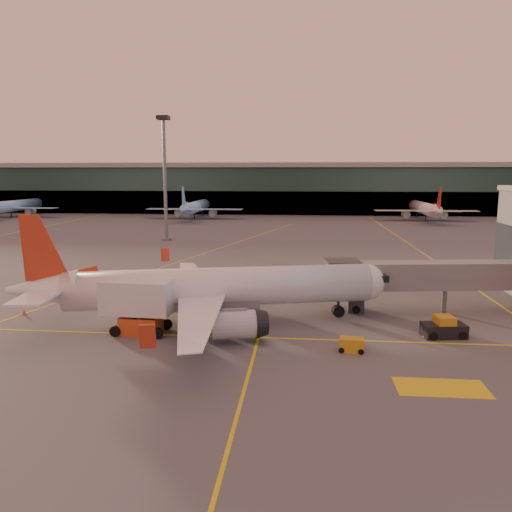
# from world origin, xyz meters

# --- Properties ---
(ground) EXTENTS (600.00, 600.00, 0.00)m
(ground) POSITION_xyz_m (0.00, 0.00, 0.00)
(ground) COLOR #4C4F54
(ground) RESTS_ON ground
(taxi_markings) EXTENTS (100.12, 173.00, 0.01)m
(taxi_markings) POSITION_xyz_m (-7.32, 44.49, 0.01)
(taxi_markings) COLOR yellow
(taxi_markings) RESTS_ON ground
(terminal) EXTENTS (400.00, 20.00, 17.60)m
(terminal) POSITION_xyz_m (0.00, 141.79, 8.76)
(terminal) COLOR #19382D
(terminal) RESTS_ON ground
(mast_west_near) EXTENTS (2.40, 2.40, 25.60)m
(mast_west_near) POSITION_xyz_m (-20.00, 66.00, 14.86)
(mast_west_near) COLOR slate
(mast_west_near) RESTS_ON ground
(distant_aircraft_row) EXTENTS (350.00, 34.00, 13.00)m
(distant_aircraft_row) POSITION_xyz_m (10.83, 118.00, 0.00)
(distant_aircraft_row) COLOR #97CEFD
(distant_aircraft_row) RESTS_ON ground
(main_airplane) EXTENTS (34.58, 31.48, 10.56)m
(main_airplane) POSITION_xyz_m (0.01, 8.33, 3.43)
(main_airplane) COLOR white
(main_airplane) RESTS_ON ground
(jet_bridge) EXTENTS (25.42, 6.35, 5.42)m
(jet_bridge) POSITION_xyz_m (24.38, 14.86, 3.67)
(jet_bridge) COLOR slate
(jet_bridge) RESTS_ON ground
(catering_truck) EXTENTS (6.29, 3.08, 4.78)m
(catering_truck) POSITION_xyz_m (-5.74, 5.31, 2.72)
(catering_truck) COLOR #BC461A
(catering_truck) RESTS_ON ground
(gpu_cart) EXTENTS (2.06, 1.40, 1.13)m
(gpu_cart) POSITION_xyz_m (12.68, 2.29, 0.55)
(gpu_cart) COLOR #C08818
(gpu_cart) RESTS_ON ground
(pushback_tug) EXTENTS (3.87, 2.46, 1.86)m
(pushback_tug) POSITION_xyz_m (21.02, 6.78, 0.76)
(pushback_tug) COLOR black
(pushback_tug) RESTS_ON ground
(cone_nose) EXTENTS (0.38, 0.38, 0.48)m
(cone_nose) POSITION_xyz_m (19.36, 6.52, 0.23)
(cone_nose) COLOR #E34D0B
(cone_nose) RESTS_ON ground
(cone_tail) EXTENTS (0.42, 0.42, 0.54)m
(cone_tail) POSITION_xyz_m (-19.20, 9.93, 0.26)
(cone_tail) COLOR #E34D0B
(cone_tail) RESTS_ON ground
(cone_wing_left) EXTENTS (0.47, 0.47, 0.60)m
(cone_wing_left) POSITION_xyz_m (-2.18, 27.37, 0.29)
(cone_wing_left) COLOR #E34D0B
(cone_wing_left) RESTS_ON ground
(cone_fwd) EXTENTS (0.49, 0.49, 0.62)m
(cone_fwd) POSITION_xyz_m (13.68, 3.40, 0.30)
(cone_fwd) COLOR #E34D0B
(cone_fwd) RESTS_ON ground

